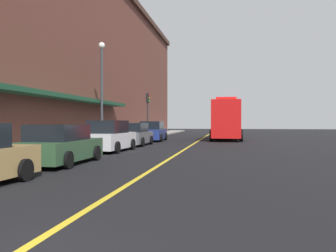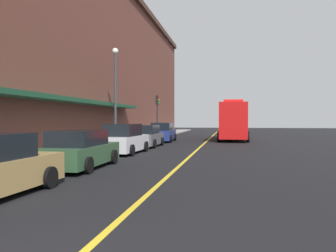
{
  "view_description": "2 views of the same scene",
  "coord_description": "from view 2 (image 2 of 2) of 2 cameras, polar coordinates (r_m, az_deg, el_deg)",
  "views": [
    {
      "loc": [
        2.67,
        -3.83,
        1.68
      ],
      "look_at": [
        -1.58,
        21.69,
        1.37
      ],
      "focal_mm": 39.63,
      "sensor_mm": 36.0,
      "label": 1
    },
    {
      "loc": [
        2.18,
        -3.68,
        2.01
      ],
      "look_at": [
        -1.2,
        15.21,
        1.64
      ],
      "focal_mm": 37.62,
      "sensor_mm": 36.0,
      "label": 2
    }
  ],
  "objects": [
    {
      "name": "ground_plane",
      "position": [
        28.84,
        5.81,
        -2.91
      ],
      "size": [
        112.0,
        112.0,
        0.0
      ],
      "primitive_type": "plane",
      "color": "black"
    },
    {
      "name": "sidewalk_left",
      "position": [
        29.95,
        -6.12,
        -2.62
      ],
      "size": [
        2.4,
        70.0,
        0.15
      ],
      "primitive_type": "cube",
      "color": "gray",
      "rests_on": "ground"
    },
    {
      "name": "lane_center_stripe",
      "position": [
        28.84,
        5.81,
        -2.9
      ],
      "size": [
        0.16,
        70.0,
        0.01
      ],
      "primitive_type": "cube",
      "color": "gold",
      "rests_on": "ground"
    },
    {
      "name": "brick_building_left",
      "position": [
        31.37,
        -16.36,
        10.83
      ],
      "size": [
        9.57,
        64.0,
        14.66
      ],
      "color": "brown",
      "rests_on": "ground"
    },
    {
      "name": "parked_car_1",
      "position": [
        14.92,
        -14.07,
        -3.82
      ],
      "size": [
        2.1,
        4.75,
        1.57
      ],
      "rotation": [
        0.0,
        0.0,
        1.58
      ],
      "color": "#2D5133",
      "rests_on": "ground"
    },
    {
      "name": "parked_car_2",
      "position": [
        20.83,
        -7.13,
        -2.21
      ],
      "size": [
        2.13,
        4.56,
        1.74
      ],
      "rotation": [
        0.0,
        0.0,
        1.54
      ],
      "color": "silver",
      "rests_on": "ground"
    },
    {
      "name": "parked_car_3",
      "position": [
        25.79,
        -3.65,
        -1.71
      ],
      "size": [
        2.1,
        4.32,
        1.58
      ],
      "rotation": [
        0.0,
        0.0,
        1.56
      ],
      "color": "#595B60",
      "rests_on": "ground"
    },
    {
      "name": "parked_car_4",
      "position": [
        31.84,
        -0.89,
        -1.08
      ],
      "size": [
        2.23,
        4.92,
        1.7
      ],
      "rotation": [
        0.0,
        0.0,
        1.61
      ],
      "color": "navy",
      "rests_on": "ground"
    },
    {
      "name": "fire_truck",
      "position": [
        34.47,
        10.54,
        0.69
      ],
      "size": [
        2.8,
        8.97,
        3.73
      ],
      "rotation": [
        0.0,
        0.0,
        -1.58
      ],
      "color": "red",
      "rests_on": "ground"
    },
    {
      "name": "parking_meter_0",
      "position": [
        26.3,
        -6.49,
        -0.98
      ],
      "size": [
        0.14,
        0.18,
        1.33
      ],
      "color": "#4C4C51",
      "rests_on": "sidewalk_left"
    },
    {
      "name": "parking_meter_1",
      "position": [
        27.85,
        -5.54,
        -0.87
      ],
      "size": [
        0.14,
        0.18,
        1.33
      ],
      "color": "#4C4C51",
      "rests_on": "sidewalk_left"
    },
    {
      "name": "street_lamp_left",
      "position": [
        25.51,
        -8.53,
        6.46
      ],
      "size": [
        0.44,
        0.44,
        6.94
      ],
      "color": "#33383D",
      "rests_on": "sidewalk_left"
    },
    {
      "name": "traffic_light_near",
      "position": [
        36.22,
        -1.75,
        2.91
      ],
      "size": [
        0.38,
        0.36,
        4.3
      ],
      "color": "#232326",
      "rests_on": "sidewalk_left"
    }
  ]
}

